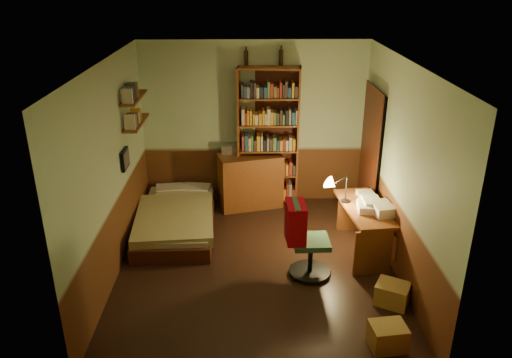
{
  "coord_description": "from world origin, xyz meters",
  "views": [
    {
      "loc": [
        -0.11,
        -5.57,
        3.56
      ],
      "look_at": [
        0.0,
        0.25,
        1.1
      ],
      "focal_mm": 35.0,
      "sensor_mm": 36.0,
      "label": 1
    }
  ],
  "objects_px": {
    "bed": "(176,212)",
    "desk": "(363,229)",
    "desk_lamp": "(347,179)",
    "office_chair": "(311,239)",
    "cardboard_box_b": "(392,294)",
    "dresser": "(250,181)",
    "mini_stereo": "(230,149)",
    "cardboard_box_a": "(388,336)",
    "bookshelf": "(269,138)"
  },
  "relations": [
    {
      "from": "bookshelf",
      "to": "desk",
      "type": "xyz_separation_m",
      "value": [
        1.21,
        -1.52,
        -0.78
      ]
    },
    {
      "from": "office_chair",
      "to": "cardboard_box_b",
      "type": "bearing_deg",
      "value": -36.61
    },
    {
      "from": "bookshelf",
      "to": "cardboard_box_b",
      "type": "distance_m",
      "value": 3.17
    },
    {
      "from": "cardboard_box_b",
      "to": "dresser",
      "type": "bearing_deg",
      "value": 121.53
    },
    {
      "from": "mini_stereo",
      "to": "desk_lamp",
      "type": "bearing_deg",
      "value": -39.02
    },
    {
      "from": "dresser",
      "to": "cardboard_box_b",
      "type": "distance_m",
      "value": 3.09
    },
    {
      "from": "bookshelf",
      "to": "mini_stereo",
      "type": "bearing_deg",
      "value": -177.82
    },
    {
      "from": "cardboard_box_a",
      "to": "cardboard_box_b",
      "type": "distance_m",
      "value": 0.76
    },
    {
      "from": "desk_lamp",
      "to": "mini_stereo",
      "type": "bearing_deg",
      "value": 127.91
    },
    {
      "from": "cardboard_box_b",
      "to": "bookshelf",
      "type": "bearing_deg",
      "value": 115.93
    },
    {
      "from": "bed",
      "to": "cardboard_box_a",
      "type": "relative_size",
      "value": 5.47
    },
    {
      "from": "office_chair",
      "to": "cardboard_box_a",
      "type": "bearing_deg",
      "value": -66.4
    },
    {
      "from": "desk",
      "to": "mini_stereo",
      "type": "bearing_deg",
      "value": 132.9
    },
    {
      "from": "desk_lamp",
      "to": "desk",
      "type": "bearing_deg",
      "value": -46.93
    },
    {
      "from": "bed",
      "to": "mini_stereo",
      "type": "distance_m",
      "value": 1.37
    },
    {
      "from": "bed",
      "to": "desk_lamp",
      "type": "bearing_deg",
      "value": -12.9
    },
    {
      "from": "bed",
      "to": "desk",
      "type": "xyz_separation_m",
      "value": [
        2.59,
        -0.64,
        0.04
      ]
    },
    {
      "from": "office_chair",
      "to": "cardboard_box_b",
      "type": "xyz_separation_m",
      "value": [
        0.87,
        -0.61,
        -0.38
      ]
    },
    {
      "from": "bed",
      "to": "desk",
      "type": "height_order",
      "value": "desk"
    },
    {
      "from": "desk",
      "to": "cardboard_box_a",
      "type": "height_order",
      "value": "desk"
    },
    {
      "from": "dresser",
      "to": "office_chair",
      "type": "xyz_separation_m",
      "value": [
        0.73,
        -2.01,
        0.07
      ]
    },
    {
      "from": "cardboard_box_a",
      "to": "dresser",
      "type": "bearing_deg",
      "value": 112.23
    },
    {
      "from": "desk",
      "to": "cardboard_box_b",
      "type": "relative_size",
      "value": 3.4
    },
    {
      "from": "cardboard_box_b",
      "to": "bed",
      "type": "bearing_deg",
      "value": 145.9
    },
    {
      "from": "mini_stereo",
      "to": "desk_lamp",
      "type": "relative_size",
      "value": 0.4
    },
    {
      "from": "mini_stereo",
      "to": "cardboard_box_a",
      "type": "bearing_deg",
      "value": -62.01
    },
    {
      "from": "desk_lamp",
      "to": "office_chair",
      "type": "height_order",
      "value": "desk_lamp"
    },
    {
      "from": "dresser",
      "to": "desk_lamp",
      "type": "height_order",
      "value": "desk_lamp"
    },
    {
      "from": "mini_stereo",
      "to": "cardboard_box_b",
      "type": "distance_m",
      "value": 3.45
    },
    {
      "from": "desk_lamp",
      "to": "cardboard_box_a",
      "type": "bearing_deg",
      "value": -98.57
    },
    {
      "from": "office_chair",
      "to": "cardboard_box_a",
      "type": "distance_m",
      "value": 1.51
    },
    {
      "from": "bed",
      "to": "cardboard_box_b",
      "type": "relative_size",
      "value": 5.38
    },
    {
      "from": "cardboard_box_b",
      "to": "desk_lamp",
      "type": "bearing_deg",
      "value": 103.66
    },
    {
      "from": "bookshelf",
      "to": "office_chair",
      "type": "height_order",
      "value": "bookshelf"
    },
    {
      "from": "office_chair",
      "to": "cardboard_box_b",
      "type": "distance_m",
      "value": 1.13
    },
    {
      "from": "desk_lamp",
      "to": "office_chair",
      "type": "distance_m",
      "value": 1.04
    },
    {
      "from": "bed",
      "to": "office_chair",
      "type": "relative_size",
      "value": 1.91
    },
    {
      "from": "bed",
      "to": "cardboard_box_b",
      "type": "bearing_deg",
      "value": -35.73
    },
    {
      "from": "dresser",
      "to": "bookshelf",
      "type": "distance_m",
      "value": 0.74
    },
    {
      "from": "mini_stereo",
      "to": "desk_lamp",
      "type": "xyz_separation_m",
      "value": [
        1.59,
        -1.39,
        0.04
      ]
    },
    {
      "from": "desk",
      "to": "office_chair",
      "type": "distance_m",
      "value": 0.98
    },
    {
      "from": "mini_stereo",
      "to": "desk",
      "type": "distance_m",
      "value": 2.47
    },
    {
      "from": "office_chair",
      "to": "cardboard_box_a",
      "type": "relative_size",
      "value": 2.86
    },
    {
      "from": "desk",
      "to": "desk_lamp",
      "type": "height_order",
      "value": "desk_lamp"
    },
    {
      "from": "bed",
      "to": "dresser",
      "type": "relative_size",
      "value": 1.99
    },
    {
      "from": "desk_lamp",
      "to": "office_chair",
      "type": "xyz_separation_m",
      "value": [
        -0.54,
        -0.75,
        -0.47
      ]
    },
    {
      "from": "bookshelf",
      "to": "desk_lamp",
      "type": "height_order",
      "value": "bookshelf"
    },
    {
      "from": "cardboard_box_a",
      "to": "mini_stereo",
      "type": "bearing_deg",
      "value": 115.85
    },
    {
      "from": "dresser",
      "to": "cardboard_box_a",
      "type": "relative_size",
      "value": 2.75
    },
    {
      "from": "dresser",
      "to": "cardboard_box_a",
      "type": "xyz_separation_m",
      "value": [
        1.36,
        -3.34,
        -0.3
      ]
    }
  ]
}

